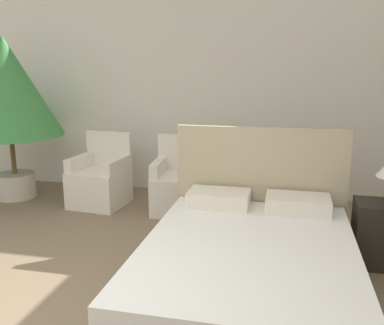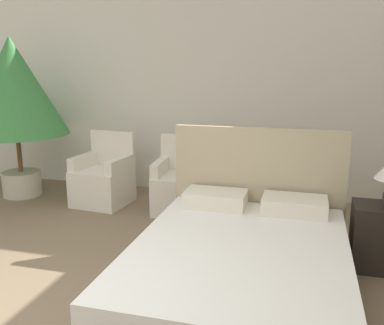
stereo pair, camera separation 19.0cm
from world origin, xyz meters
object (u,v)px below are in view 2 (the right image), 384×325
(bed, at_px, (241,265))
(armchair_near_window_left, at_px, (103,181))
(armchair_near_window_right, at_px, (182,187))
(potted_palm, at_px, (13,90))

(bed, xyz_separation_m, armchair_near_window_left, (-2.03, 1.78, 0.03))
(bed, relative_size, armchair_near_window_right, 2.38)
(bed, relative_size, armchair_near_window_left, 2.38)
(bed, xyz_separation_m, armchair_near_window_right, (-0.99, 1.78, 0.03))
(bed, height_order, armchair_near_window_right, bed)
(potted_palm, bearing_deg, armchair_near_window_left, -1.70)
(armchair_near_window_left, xyz_separation_m, potted_palm, (-1.23, 0.04, 1.13))
(armchair_near_window_left, relative_size, potted_palm, 0.43)
(armchair_near_window_left, bearing_deg, potted_palm, -176.31)
(bed, distance_m, potted_palm, 3.90)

